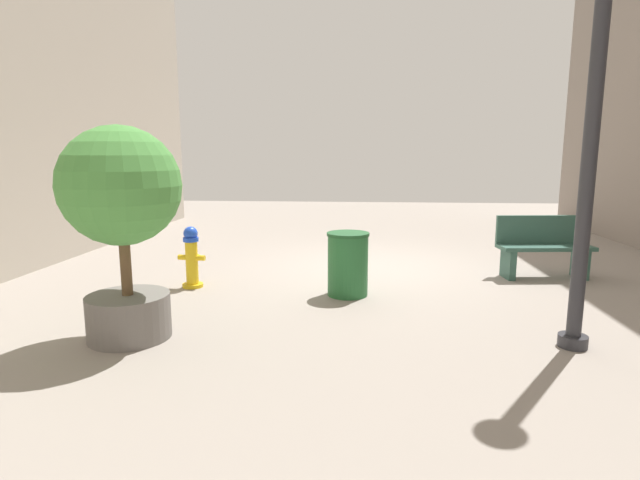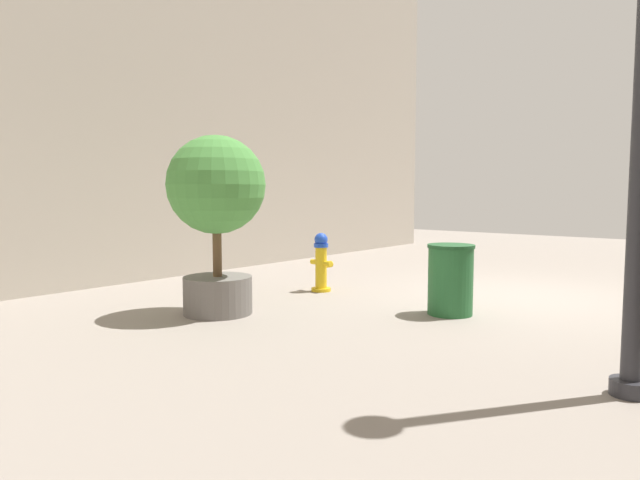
{
  "view_description": "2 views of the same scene",
  "coord_description": "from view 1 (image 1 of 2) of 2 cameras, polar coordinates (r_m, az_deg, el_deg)",
  "views": [
    {
      "loc": [
        0.17,
        8.25,
        1.89
      ],
      "look_at": [
        0.64,
        2.33,
        0.86
      ],
      "focal_mm": 27.99,
      "sensor_mm": 36.0,
      "label": 1
    },
    {
      "loc": [
        -2.75,
        7.91,
        1.5
      ],
      "look_at": [
        1.29,
        3.01,
        0.95
      ],
      "focal_mm": 31.48,
      "sensor_mm": 36.0,
      "label": 2
    }
  ],
  "objects": [
    {
      "name": "street_lamp",
      "position": [
        5.38,
        29.16,
        16.97
      ],
      "size": [
        0.36,
        0.36,
        4.35
      ],
      "color": "#2D2D33",
      "rests_on": "ground_plane"
    },
    {
      "name": "trash_bin",
      "position": [
        6.72,
        3.2,
        -2.75
      ],
      "size": [
        0.57,
        0.57,
        0.86
      ],
      "color": "#266633",
      "rests_on": "ground_plane"
    },
    {
      "name": "ground_plane",
      "position": [
        8.47,
        5.6,
        -3.14
      ],
      "size": [
        23.4,
        23.4,
        0.0
      ],
      "primitive_type": "plane",
      "color": "gray"
    },
    {
      "name": "planter_tree",
      "position": [
        5.36,
        -21.72,
        3.45
      ],
      "size": [
        1.19,
        1.19,
        2.18
      ],
      "color": "slate",
      "rests_on": "ground_plane"
    },
    {
      "name": "bench_near",
      "position": [
        8.43,
        24.19,
        -0.68
      ],
      "size": [
        1.44,
        0.58,
        0.95
      ],
      "color": "#33594C",
      "rests_on": "ground_plane"
    },
    {
      "name": "fire_hydrant",
      "position": [
        7.35,
        -14.45,
        -1.88
      ],
      "size": [
        0.4,
        0.37,
        0.88
      ],
      "color": "gold",
      "rests_on": "ground_plane"
    }
  ]
}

